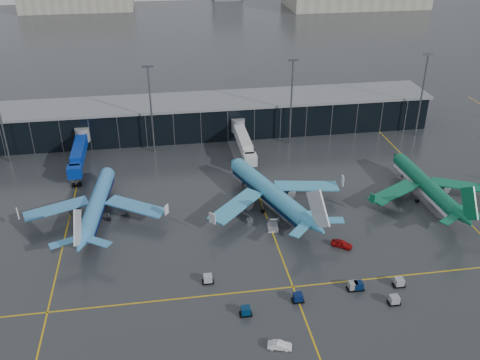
{
  "coord_description": "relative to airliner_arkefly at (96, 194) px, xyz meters",
  "views": [
    {
      "loc": [
        -12.33,
        -92.2,
        65.83
      ],
      "look_at": [
        5.0,
        18.0,
        6.0
      ],
      "focal_mm": 40.0,
      "sensor_mm": 36.0,
      "label": 1
    }
  ],
  "objects": [
    {
      "name": "flood_masts",
      "position": [
        33.26,
        33.56,
        7.9
      ],
      "size": [
        203.0,
        0.5,
        25.5
      ],
      "color": "#595B60",
      "rests_on": "ground"
    },
    {
      "name": "airliner_aer_lingus",
      "position": [
        78.08,
        -3.38,
        -0.07
      ],
      "size": [
        34.91,
        39.36,
        11.69
      ],
      "primitive_type": null,
      "rotation": [
        0.0,
        0.0,
        0.04
      ],
      "color": "#0B6241",
      "rests_on": "ground"
    },
    {
      "name": "mobile_airstair",
      "position": [
        38.64,
        -11.24,
        -5.15
      ],
      "size": [
        2.56,
        3.44,
        3.45
      ],
      "rotation": [
        0.0,
        0.0,
        -0.12
      ],
      "color": "silver",
      "rests_on": "ground"
    },
    {
      "name": "taxi_lines",
      "position": [
        38.26,
        -5.83,
        -5.91
      ],
      "size": [
        220.0,
        120.0,
        0.02
      ],
      "color": "gold",
      "rests_on": "ground"
    },
    {
      "name": "airliner_klm_near",
      "position": [
        39.72,
        -1.3,
        0.51
      ],
      "size": [
        48.78,
        51.83,
        12.85
      ],
      "primitive_type": null,
      "rotation": [
        0.0,
        0.0,
        0.35
      ],
      "color": "#3D9CC8",
      "rests_on": "ground"
    },
    {
      "name": "ground",
      "position": [
        28.26,
        -16.44,
        -5.92
      ],
      "size": [
        600.0,
        600.0,
        0.0
      ],
      "primitive_type": "plane",
      "color": "#282B2D",
      "rests_on": "ground"
    },
    {
      "name": "airliner_arkefly",
      "position": [
        0.0,
        0.0,
        0.0
      ],
      "size": [
        37.72,
        41.88,
        11.83
      ],
      "primitive_type": null,
      "rotation": [
        0.0,
        0.0,
        -0.11
      ],
      "color": "#3B88C2",
      "rests_on": "ground"
    },
    {
      "name": "service_van_red",
      "position": [
        51.57,
        -20.24,
        -5.15
      ],
      "size": [
        4.71,
        4.11,
        1.54
      ],
      "primitive_type": "imported",
      "rotation": [
        0.0,
        0.0,
        0.94
      ],
      "color": "#A30C0E",
      "rests_on": "ground"
    },
    {
      "name": "service_van_white",
      "position": [
        32.33,
        -46.22,
        -5.26
      ],
      "size": [
        4.21,
        2.39,
        1.31
      ],
      "primitive_type": "imported",
      "rotation": [
        0.0,
        0.0,
        1.3
      ],
      "color": "white",
      "rests_on": "ground"
    },
    {
      "name": "baggage_carts",
      "position": [
        43.08,
        -34.52,
        -5.16
      ],
      "size": [
        37.97,
        12.75,
        1.7
      ],
      "color": "black",
      "rests_on": "ground"
    },
    {
      "name": "terminal_pier",
      "position": [
        28.26,
        45.56,
        -0.49
      ],
      "size": [
        142.0,
        17.0,
        10.7
      ],
      "color": "black",
      "rests_on": "ground"
    },
    {
      "name": "jet_bridges",
      "position": [
        -6.74,
        26.55,
        -1.36
      ],
      "size": [
        94.0,
        27.5,
        7.2
      ],
      "color": "#595B60",
      "rests_on": "ground"
    }
  ]
}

